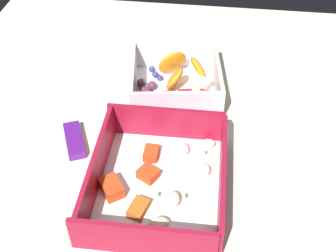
{
  "coord_description": "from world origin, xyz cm",
  "views": [
    {
      "loc": [
        -48.25,
        -6.25,
        47.74
      ],
      "look_at": [
        -1.4,
        -0.25,
        4.0
      ],
      "focal_mm": 47.01,
      "sensor_mm": 36.0,
      "label": 1
    }
  ],
  "objects": [
    {
      "name": "table_surface",
      "position": [
        0.0,
        0.0,
        1.0
      ],
      "size": [
        80.0,
        80.0,
        2.0
      ],
      "primitive_type": "cube",
      "color": "beige",
      "rests_on": "ground"
    },
    {
      "name": "pasta_container",
      "position": [
        -11.84,
        -0.31,
        3.75
      ],
      "size": [
        20.45,
        16.96,
        5.78
      ],
      "rotation": [
        0.0,
        0.0,
        0.01
      ],
      "color": "white",
      "rests_on": "table_surface"
    },
    {
      "name": "fruit_bowl",
      "position": [
        9.09,
        -0.27,
        4.06
      ],
      "size": [
        16.62,
        16.26,
        5.96
      ],
      "rotation": [
        0.0,
        0.0,
        0.15
      ],
      "color": "white",
      "rests_on": "table_surface"
    },
    {
      "name": "candy_bar",
      "position": [
        -4.67,
        13.15,
        2.6
      ],
      "size": [
        7.37,
        5.02,
        1.2
      ],
      "primitive_type": "cube",
      "rotation": [
        0.0,
        0.0,
        0.42
      ],
      "color": "#51197A",
      "rests_on": "table_surface"
    }
  ]
}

